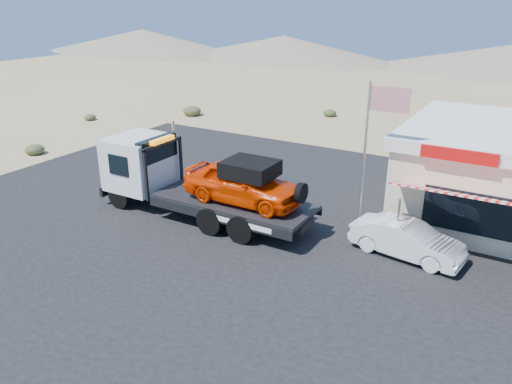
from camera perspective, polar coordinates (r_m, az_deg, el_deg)
ground at (r=19.04m, az=-6.66°, el=-6.46°), size 120.00×120.00×0.00m
asphalt_lot at (r=20.34m, az=2.98°, el=-4.40°), size 32.00×24.00×0.02m
tow_truck at (r=21.13m, az=-6.61°, el=1.54°), size 9.57×2.84×3.20m
white_sedan at (r=18.90m, az=16.87°, el=-5.19°), size 4.21×1.97×1.33m
flagpole at (r=19.28m, az=13.07°, el=5.55°), size 1.55×0.10×6.00m
desert_scrub at (r=33.84m, az=-16.04°, el=5.98°), size 25.67×30.29×0.78m
distant_hills at (r=71.67m, az=14.56°, el=15.20°), size 126.00×48.00×4.20m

